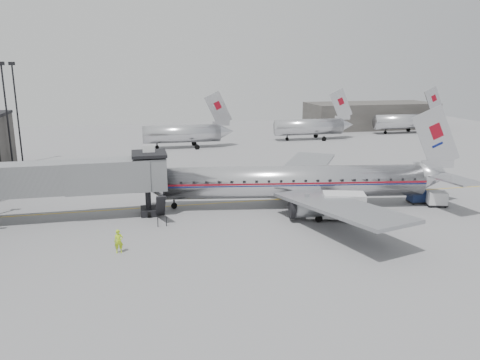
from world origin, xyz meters
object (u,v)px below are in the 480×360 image
Objects in this scene: airliner at (300,182)px; baggage_cart_navy at (417,196)px; baggage_cart_white at (437,198)px; service_van at (336,206)px; ramp_worker at (119,241)px.

airliner reaches higher than baggage_cart_navy.
baggage_cart_white is (14.42, -3.14, -1.88)m from airliner.
airliner is 14.88m from baggage_cart_white.
baggage_cart_navy is at bearing 2.10° from airliner.
airliner is at bearing 129.34° from service_van.
airliner is 17.19× the size of baggage_cart_navy.
airliner is 20.76m from ramp_worker.
service_van is 21.03m from ramp_worker.
service_van is at bearing 7.88° from ramp_worker.
service_van is 11.59m from baggage_cart_navy.
baggage_cart_navy is 1.01× the size of ramp_worker.
baggage_cart_navy is (13.06, -1.61, -1.93)m from airliner.
ramp_worker is at bearing -152.22° from baggage_cart_white.
ramp_worker is at bearing -163.70° from baggage_cart_navy.
baggage_cart_navy is at bearing 33.81° from service_van.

